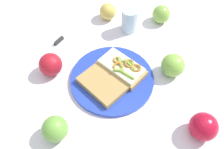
{
  "coord_description": "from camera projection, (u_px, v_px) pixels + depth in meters",
  "views": [
    {
      "loc": [
        -0.35,
        -0.35,
        0.72
      ],
      "look_at": [
        0.0,
        0.0,
        0.03
      ],
      "focal_mm": 40.25,
      "sensor_mm": 36.0,
      "label": 1
    }
  ],
  "objects": [
    {
      "name": "ground_plane",
      "position": [
        112.0,
        80.0,
        0.87
      ],
      "size": [
        2.0,
        2.0,
        0.0
      ],
      "primitive_type": "plane",
      "color": "white",
      "rests_on": "ground"
    },
    {
      "name": "plate",
      "position": [
        112.0,
        79.0,
        0.86
      ],
      "size": [
        0.29,
        0.29,
        0.01
      ],
      "primitive_type": "cylinder",
      "color": "#2540B4",
      "rests_on": "ground_plane"
    },
    {
      "name": "sandwich",
      "position": [
        121.0,
        67.0,
        0.86
      ],
      "size": [
        0.1,
        0.17,
        0.04
      ],
      "rotation": [
        0.0,
        0.0,
        4.78
      ],
      "color": "#AD854F",
      "rests_on": "plate"
    },
    {
      "name": "bread_slice_side",
      "position": [
        103.0,
        85.0,
        0.83
      ],
      "size": [
        0.1,
        0.15,
        0.02
      ],
      "primitive_type": "cube",
      "rotation": [
        0.0,
        0.0,
        4.72
      ],
      "color": "#AC884D",
      "rests_on": "plate"
    },
    {
      "name": "apple_0",
      "position": [
        51.0,
        65.0,
        0.86
      ],
      "size": [
        0.11,
        0.11,
        0.08
      ],
      "primitive_type": "sphere",
      "rotation": [
        0.0,
        0.0,
        2.36
      ],
      "color": "#AD1724",
      "rests_on": "ground_plane"
    },
    {
      "name": "apple_1",
      "position": [
        161.0,
        14.0,
        1.01
      ],
      "size": [
        0.1,
        0.1,
        0.07
      ],
      "primitive_type": "sphere",
      "rotation": [
        0.0,
        0.0,
        2.28
      ],
      "color": "#7FAF42",
      "rests_on": "ground_plane"
    },
    {
      "name": "apple_2",
      "position": [
        55.0,
        129.0,
        0.72
      ],
      "size": [
        0.11,
        0.11,
        0.08
      ],
      "primitive_type": "sphere",
      "rotation": [
        0.0,
        0.0,
        2.45
      ],
      "color": "#69A33E",
      "rests_on": "ground_plane"
    },
    {
      "name": "apple_3",
      "position": [
        203.0,
        127.0,
        0.72
      ],
      "size": [
        0.12,
        0.12,
        0.08
      ],
      "primitive_type": "sphere",
      "rotation": [
        0.0,
        0.0,
        2.44
      ],
      "color": "#B51029",
      "rests_on": "ground_plane"
    },
    {
      "name": "apple_4",
      "position": [
        173.0,
        65.0,
        0.86
      ],
      "size": [
        0.1,
        0.1,
        0.08
      ],
      "primitive_type": "sphere",
      "rotation": [
        0.0,
        0.0,
        2.87
      ],
      "color": "#83BB44",
      "rests_on": "ground_plane"
    },
    {
      "name": "apple_5",
      "position": [
        108.0,
        11.0,
        1.03
      ],
      "size": [
        0.09,
        0.09,
        0.07
      ],
      "primitive_type": "sphere",
      "rotation": [
        0.0,
        0.0,
        3.51
      ],
      "color": "gold",
      "rests_on": "ground_plane"
    },
    {
      "name": "drinking_glass",
      "position": [
        129.0,
        20.0,
        0.98
      ],
      "size": [
        0.06,
        0.06,
        0.1
      ],
      "primitive_type": "cylinder",
      "color": "silver",
      "rests_on": "ground_plane"
    },
    {
      "name": "knife",
      "position": [
        62.0,
        39.0,
        0.98
      ],
      "size": [
        0.11,
        0.03,
        0.01
      ],
      "rotation": [
        0.0,
        0.0,
        0.19
      ],
      "color": "silver",
      "rests_on": "ground_plane"
    }
  ]
}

